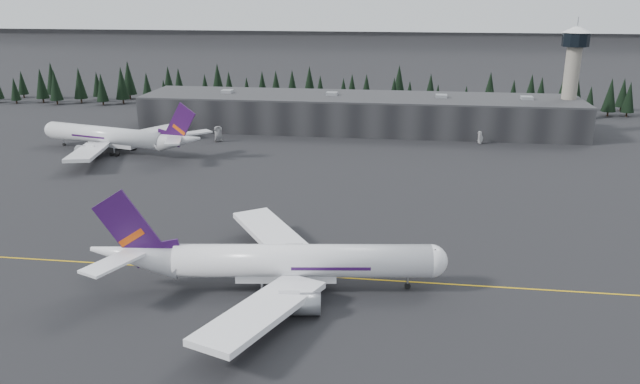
# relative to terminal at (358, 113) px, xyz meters

# --- Properties ---
(ground) EXTENTS (1400.00, 1400.00, 0.00)m
(ground) POSITION_rel_terminal_xyz_m (0.00, -125.00, -6.30)
(ground) COLOR black
(ground) RESTS_ON ground
(taxiline) EXTENTS (400.00, 0.40, 0.02)m
(taxiline) POSITION_rel_terminal_xyz_m (0.00, -127.00, -6.29)
(taxiline) COLOR gold
(taxiline) RESTS_ON ground
(terminal) EXTENTS (160.00, 30.00, 12.60)m
(terminal) POSITION_rel_terminal_xyz_m (0.00, 0.00, 0.00)
(terminal) COLOR black
(terminal) RESTS_ON ground
(control_tower) EXTENTS (10.00, 10.00, 37.70)m
(control_tower) POSITION_rel_terminal_xyz_m (75.00, 3.00, 17.11)
(control_tower) COLOR gray
(control_tower) RESTS_ON ground
(treeline) EXTENTS (360.00, 20.00, 15.00)m
(treeline) POSITION_rel_terminal_xyz_m (0.00, 37.00, 1.20)
(treeline) COLOR black
(treeline) RESTS_ON ground
(mountain_ridge) EXTENTS (4400.00, 900.00, 420.00)m
(mountain_ridge) POSITION_rel_terminal_xyz_m (0.00, 875.00, -6.30)
(mountain_ridge) COLOR white
(mountain_ridge) RESTS_ON ground
(jet_main) EXTENTS (61.77, 56.69, 18.22)m
(jet_main) POSITION_rel_terminal_xyz_m (-4.65, -132.89, -1.16)
(jet_main) COLOR white
(jet_main) RESTS_ON ground
(jet_parked) EXTENTS (59.50, 54.24, 17.82)m
(jet_parked) POSITION_rel_terminal_xyz_m (-73.04, -45.55, -1.27)
(jet_parked) COLOR silver
(jet_parked) RESTS_ON ground
(gse_vehicle_a) EXTENTS (3.96, 6.00, 1.53)m
(gse_vehicle_a) POSITION_rel_terminal_xyz_m (-46.03, -26.74, -5.53)
(gse_vehicle_a) COLOR #B9B8BA
(gse_vehicle_a) RESTS_ON ground
(gse_vehicle_b) EXTENTS (4.73, 3.05, 1.50)m
(gse_vehicle_b) POSITION_rel_terminal_xyz_m (42.90, -17.46, -5.55)
(gse_vehicle_b) COLOR silver
(gse_vehicle_b) RESTS_ON ground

